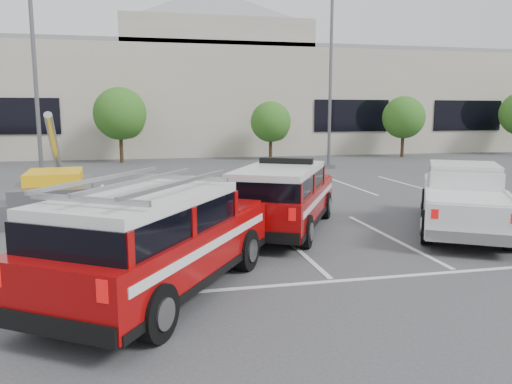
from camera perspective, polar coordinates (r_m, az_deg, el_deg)
The scene contains 12 objects.
ground at distance 12.46m, azimuth 4.07°, elevation -5.95°, with size 120.00×120.00×0.00m, color #3C3C3F.
stall_markings at distance 16.71m, azimuth -0.32°, elevation -2.04°, with size 23.00×15.00×0.01m, color silver.
convention_building at distance 43.57m, azimuth -7.83°, elevation 10.94°, with size 60.00×16.99×13.20m.
tree_mid_left at distance 33.61m, azimuth -15.13°, elevation 8.43°, with size 3.37×3.37×4.85m.
tree_mid_right at distance 34.65m, azimuth 1.82°, elevation 7.86°, with size 2.77×2.77×3.99m.
tree_right at distance 38.36m, azimuth 16.60°, elevation 8.01°, with size 3.07×3.07×4.42m.
light_pole_left at distance 24.05m, azimuth -23.98°, elevation 12.98°, with size 0.90×0.60×10.24m.
light_pole_mid at distance 29.51m, azimuth 8.51°, elevation 12.77°, with size 0.90×0.60×10.24m.
fire_chief_suv at distance 13.75m, azimuth 3.03°, elevation -1.09°, with size 4.41×5.88×1.96m.
white_pickup at distance 14.93m, azimuth 22.58°, elevation -1.30°, with size 4.75×6.09×1.80m.
ladder_suv at distance 9.05m, azimuth -11.40°, elevation -6.27°, with size 4.73×5.73×2.14m.
utility_rig at distance 16.65m, azimuth -22.35°, elevation -0.52°, with size 3.27×4.01×3.26m.
Camera 1 is at (-3.45, -11.53, 3.22)m, focal length 35.00 mm.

